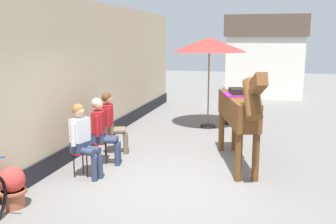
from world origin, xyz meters
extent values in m
plane|color=slate|center=(0.00, 3.00, 0.00)|extent=(40.00, 40.00, 0.00)
cube|color=#CCB793|center=(-2.55, 1.50, 1.70)|extent=(0.30, 14.00, 3.40)
cube|color=black|center=(-2.53, 1.50, 0.18)|extent=(0.34, 14.00, 0.36)
cube|color=silver|center=(1.40, 11.29, 1.30)|extent=(3.20, 2.40, 2.60)
cube|color=brown|center=(1.40, 11.29, 3.05)|extent=(3.40, 2.60, 0.90)
cylinder|color=red|center=(-1.74, -0.14, 0.46)|extent=(0.34, 0.34, 0.03)
cylinder|color=black|center=(-1.60, -0.17, 0.22)|extent=(0.02, 0.02, 0.45)
cylinder|color=black|center=(-1.78, 0.00, 0.22)|extent=(0.02, 0.02, 0.45)
cylinder|color=black|center=(-1.84, -0.24, 0.22)|extent=(0.02, 0.02, 0.45)
cube|color=#2D3851|center=(-1.74, -0.14, 0.58)|extent=(0.31, 0.37, 0.20)
cube|color=silver|center=(-1.74, -0.14, 0.90)|extent=(0.30, 0.38, 0.44)
sphere|color=tan|center=(-1.74, -0.14, 1.25)|extent=(0.20, 0.20, 0.20)
sphere|color=olive|center=(-1.76, -0.13, 1.28)|extent=(0.22, 0.22, 0.22)
cylinder|color=#2D3851|center=(-1.54, -0.11, 0.53)|extent=(0.40, 0.22, 0.13)
cylinder|color=#2D3851|center=(-1.35, -0.16, 0.23)|extent=(0.11, 0.11, 0.46)
cylinder|color=#2D3851|center=(-1.58, -0.26, 0.53)|extent=(0.40, 0.22, 0.13)
cylinder|color=#2D3851|center=(-1.39, -0.31, 0.23)|extent=(0.11, 0.11, 0.46)
cylinder|color=silver|center=(-1.67, 0.05, 0.85)|extent=(0.09, 0.09, 0.42)
cylinder|color=silver|center=(-1.77, -0.34, 0.85)|extent=(0.09, 0.09, 0.42)
cylinder|color=red|center=(-1.70, 0.60, 0.46)|extent=(0.34, 0.34, 0.03)
cylinder|color=black|center=(-1.57, 0.63, 0.22)|extent=(0.02, 0.02, 0.45)
cylinder|color=black|center=(-1.80, 0.70, 0.22)|extent=(0.02, 0.02, 0.45)
cylinder|color=black|center=(-1.75, 0.46, 0.22)|extent=(0.02, 0.02, 0.45)
cube|color=#2D3851|center=(-1.70, 0.60, 0.58)|extent=(0.30, 0.36, 0.20)
cube|color=maroon|center=(-1.70, 0.60, 0.90)|extent=(0.29, 0.38, 0.44)
sphere|color=tan|center=(-1.70, 0.60, 1.25)|extent=(0.20, 0.20, 0.20)
sphere|color=#B2A38E|center=(-1.72, 0.59, 1.28)|extent=(0.22, 0.22, 0.22)
cylinder|color=#2D3851|center=(-1.54, 0.72, 0.53)|extent=(0.40, 0.21, 0.13)
cylinder|color=#2D3851|center=(-1.35, 0.76, 0.23)|extent=(0.11, 0.11, 0.46)
cylinder|color=#2D3851|center=(-1.50, 0.56, 0.53)|extent=(0.40, 0.21, 0.13)
cylinder|color=#2D3851|center=(-1.32, 0.60, 0.23)|extent=(0.11, 0.11, 0.46)
cylinder|color=maroon|center=(-1.73, 0.80, 0.85)|extent=(0.09, 0.09, 0.42)
cylinder|color=maroon|center=(-1.64, 0.40, 0.85)|extent=(0.09, 0.09, 0.42)
cylinder|color=red|center=(-1.82, 1.35, 0.46)|extent=(0.34, 0.34, 0.03)
cylinder|color=black|center=(-1.69, 1.40, 0.22)|extent=(0.02, 0.02, 0.45)
cylinder|color=black|center=(-1.93, 1.44, 0.22)|extent=(0.02, 0.02, 0.45)
cylinder|color=black|center=(-1.85, 1.21, 0.22)|extent=(0.02, 0.02, 0.45)
cube|color=brown|center=(-1.82, 1.35, 0.58)|extent=(0.33, 0.38, 0.20)
cube|color=maroon|center=(-1.82, 1.35, 0.90)|extent=(0.32, 0.39, 0.44)
sphere|color=tan|center=(-1.82, 1.35, 1.25)|extent=(0.20, 0.20, 0.20)
sphere|color=#593319|center=(-1.84, 1.35, 1.28)|extent=(0.22, 0.22, 0.22)
cylinder|color=brown|center=(-1.67, 1.49, 0.53)|extent=(0.40, 0.25, 0.13)
cylinder|color=brown|center=(-1.49, 1.56, 0.23)|extent=(0.11, 0.11, 0.46)
cylinder|color=brown|center=(-1.61, 1.34, 0.53)|extent=(0.40, 0.25, 0.13)
cylinder|color=brown|center=(-1.44, 1.40, 0.23)|extent=(0.11, 0.11, 0.46)
cylinder|color=maroon|center=(-1.87, 1.55, 0.85)|extent=(0.09, 0.09, 0.42)
cylinder|color=maroon|center=(-1.73, 1.17, 0.85)|extent=(0.09, 0.09, 0.42)
cube|color=brown|center=(1.02, 1.34, 1.16)|extent=(1.03, 2.24, 0.52)
cylinder|color=brown|center=(1.44, 0.44, 0.45)|extent=(0.13, 0.13, 0.90)
cylinder|color=brown|center=(1.14, 0.36, 0.45)|extent=(0.13, 0.13, 0.90)
cylinder|color=brown|center=(0.90, 2.31, 0.45)|extent=(0.13, 0.13, 0.90)
cylinder|color=brown|center=(0.61, 2.22, 0.45)|extent=(0.13, 0.13, 0.90)
cylinder|color=brown|center=(1.35, 0.19, 1.55)|extent=(0.44, 0.68, 0.73)
cube|color=brown|center=(1.45, -0.14, 1.86)|extent=(0.32, 0.56, 0.40)
cube|color=black|center=(1.35, 0.21, 1.69)|extent=(0.21, 0.62, 0.48)
cylinder|color=black|center=(0.70, 2.44, 0.89)|extent=(0.12, 0.12, 0.65)
cube|color=#8C1E8C|center=(0.99, 1.44, 1.44)|extent=(0.65, 0.71, 0.03)
cube|color=black|center=(0.99, 1.44, 1.51)|extent=(0.39, 0.50, 0.12)
cylinder|color=#A85638|center=(-2.13, -1.64, 0.14)|extent=(0.34, 0.34, 0.28)
cylinder|color=#A85638|center=(-2.13, -1.64, 0.26)|extent=(0.43, 0.43, 0.04)
sphere|color=red|center=(-2.13, -1.64, 0.44)|extent=(0.40, 0.40, 0.40)
cylinder|color=black|center=(-0.05, 4.45, 0.03)|extent=(0.44, 0.44, 0.06)
cylinder|color=olive|center=(-0.05, 4.45, 1.10)|extent=(0.04, 0.04, 2.20)
cone|color=red|center=(-0.05, 4.45, 2.38)|extent=(2.10, 2.10, 0.40)
camera|label=1|loc=(1.59, -6.44, 2.59)|focal=41.28mm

